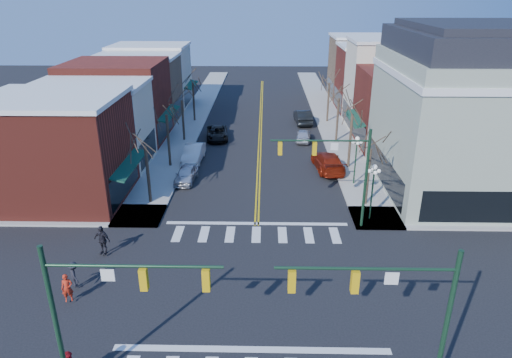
# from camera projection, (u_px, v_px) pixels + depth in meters

# --- Properties ---
(ground) EXTENTS (160.00, 160.00, 0.00)m
(ground) POSITION_uv_depth(u_px,v_px,m) (254.00, 290.00, 25.56)
(ground) COLOR black
(ground) RESTS_ON ground
(sidewalk_left) EXTENTS (3.50, 70.00, 0.15)m
(sidewalk_left) POSITION_uv_depth(u_px,v_px,m) (169.00, 162.00, 44.14)
(sidewalk_left) COLOR #9E9B93
(sidewalk_left) RESTS_ON ground
(sidewalk_right) EXTENTS (3.50, 70.00, 0.15)m
(sidewalk_right) POSITION_uv_depth(u_px,v_px,m) (350.00, 163.00, 43.82)
(sidewalk_right) COLOR #9E9B93
(sidewalk_right) RESTS_ON ground
(bldg_left_brick_a) EXTENTS (10.00, 8.50, 8.00)m
(bldg_left_brick_a) POSITION_uv_depth(u_px,v_px,m) (57.00, 151.00, 35.14)
(bldg_left_brick_a) COLOR maroon
(bldg_left_brick_a) RESTS_ON ground
(bldg_left_stucco_a) EXTENTS (10.00, 7.00, 7.50)m
(bldg_left_stucco_a) POSITION_uv_depth(u_px,v_px,m) (93.00, 127.00, 42.39)
(bldg_left_stucco_a) COLOR beige
(bldg_left_stucco_a) RESTS_ON ground
(bldg_left_brick_b) EXTENTS (10.00, 9.00, 8.50)m
(bldg_left_brick_b) POSITION_uv_depth(u_px,v_px,m) (118.00, 102.00, 49.57)
(bldg_left_brick_b) COLOR maroon
(bldg_left_brick_b) RESTS_ON ground
(bldg_left_tan) EXTENTS (10.00, 7.50, 7.80)m
(bldg_left_tan) POSITION_uv_depth(u_px,v_px,m) (138.00, 89.00, 57.32)
(bldg_left_tan) COLOR #8B6B4D
(bldg_left_tan) RESTS_ON ground
(bldg_left_stucco_b) EXTENTS (10.00, 8.00, 8.20)m
(bldg_left_stucco_b) POSITION_uv_depth(u_px,v_px,m) (152.00, 77.00, 64.39)
(bldg_left_stucco_b) COLOR beige
(bldg_left_stucco_b) RESTS_ON ground
(bldg_right_brick_a) EXTENTS (10.00, 8.50, 8.00)m
(bldg_right_brick_a) POSITION_uv_depth(u_px,v_px,m) (408.00, 109.00, 47.48)
(bldg_right_brick_a) COLOR maroon
(bldg_right_brick_a) RESTS_ON ground
(bldg_right_stucco) EXTENTS (10.00, 7.00, 10.00)m
(bldg_right_stucco) POSITION_uv_depth(u_px,v_px,m) (391.00, 85.00, 54.25)
(bldg_right_stucco) COLOR beige
(bldg_right_stucco) RESTS_ON ground
(bldg_right_brick_b) EXTENTS (10.00, 8.00, 8.50)m
(bldg_right_brick_b) POSITION_uv_depth(u_px,v_px,m) (376.00, 80.00, 61.45)
(bldg_right_brick_b) COLOR maroon
(bldg_right_brick_b) RESTS_ON ground
(bldg_right_tan) EXTENTS (10.00, 8.00, 9.00)m
(bldg_right_tan) POSITION_uv_depth(u_px,v_px,m) (364.00, 68.00, 68.74)
(bldg_right_tan) COLOR #8B6B4D
(bldg_right_tan) RESTS_ON ground
(victorian_corner) EXTENTS (12.25, 14.25, 13.30)m
(victorian_corner) POSITION_uv_depth(u_px,v_px,m) (467.00, 111.00, 36.06)
(victorian_corner) COLOR #9AA58F
(victorian_corner) RESTS_ON ground
(traffic_mast_near_left) EXTENTS (6.60, 0.28, 7.20)m
(traffic_mast_near_left) POSITION_uv_depth(u_px,v_px,m) (101.00, 304.00, 17.02)
(traffic_mast_near_left) COLOR #14331E
(traffic_mast_near_left) RESTS_ON ground
(traffic_mast_near_right) EXTENTS (6.60, 0.28, 7.20)m
(traffic_mast_near_right) POSITION_uv_depth(u_px,v_px,m) (399.00, 308.00, 16.81)
(traffic_mast_near_right) COLOR #14331E
(traffic_mast_near_right) RESTS_ON ground
(traffic_mast_far_right) EXTENTS (6.60, 0.28, 7.20)m
(traffic_mast_far_right) POSITION_uv_depth(u_px,v_px,m) (339.00, 165.00, 30.47)
(traffic_mast_far_right) COLOR #14331E
(traffic_mast_far_right) RESTS_ON ground
(lamppost_corner) EXTENTS (0.36, 0.36, 4.33)m
(lamppost_corner) POSITION_uv_depth(u_px,v_px,m) (373.00, 183.00, 32.11)
(lamppost_corner) COLOR #14331E
(lamppost_corner) RESTS_ON ground
(lamppost_midblock) EXTENTS (0.36, 0.36, 4.33)m
(lamppost_midblock) POSITION_uv_depth(u_px,v_px,m) (356.00, 152.00, 38.10)
(lamppost_midblock) COLOR #14331E
(lamppost_midblock) RESTS_ON ground
(tree_left_a) EXTENTS (0.24, 0.24, 4.76)m
(tree_left_a) POSITION_uv_depth(u_px,v_px,m) (148.00, 175.00, 34.94)
(tree_left_a) COLOR #382B21
(tree_left_a) RESTS_ON ground
(tree_left_b) EXTENTS (0.24, 0.24, 5.04)m
(tree_left_b) POSITION_uv_depth(u_px,v_px,m) (169.00, 141.00, 42.27)
(tree_left_b) COLOR #382B21
(tree_left_b) RESTS_ON ground
(tree_left_c) EXTENTS (0.24, 0.24, 4.55)m
(tree_left_c) POSITION_uv_depth(u_px,v_px,m) (183.00, 121.00, 49.74)
(tree_left_c) COLOR #382B21
(tree_left_c) RESTS_ON ground
(tree_left_d) EXTENTS (0.24, 0.24, 4.90)m
(tree_left_d) POSITION_uv_depth(u_px,v_px,m) (194.00, 102.00, 57.06)
(tree_left_d) COLOR #382B21
(tree_left_d) RESTS_ON ground
(tree_right_a) EXTENTS (0.24, 0.24, 4.62)m
(tree_right_a) POSITION_uv_depth(u_px,v_px,m) (368.00, 178.00, 34.66)
(tree_right_a) COLOR #382B21
(tree_right_a) RESTS_ON ground
(tree_right_b) EXTENTS (0.24, 0.24, 5.18)m
(tree_right_b) POSITION_uv_depth(u_px,v_px,m) (350.00, 142.00, 41.93)
(tree_right_b) COLOR #382B21
(tree_right_b) RESTS_ON ground
(tree_right_c) EXTENTS (0.24, 0.24, 4.83)m
(tree_right_c) POSITION_uv_depth(u_px,v_px,m) (337.00, 120.00, 49.38)
(tree_right_c) COLOR #382B21
(tree_right_c) RESTS_ON ground
(tree_right_d) EXTENTS (0.24, 0.24, 4.97)m
(tree_right_d) POSITION_uv_depth(u_px,v_px,m) (328.00, 103.00, 56.73)
(tree_right_d) COLOR #382B21
(tree_right_d) RESTS_ON ground
(car_left_near) EXTENTS (1.86, 4.07, 1.35)m
(car_left_near) POSITION_uv_depth(u_px,v_px,m) (186.00, 174.00, 39.67)
(car_left_near) COLOR silver
(car_left_near) RESTS_ON ground
(car_left_mid) EXTENTS (1.85, 4.87, 1.59)m
(car_left_mid) POSITION_uv_depth(u_px,v_px,m) (193.00, 153.00, 44.33)
(car_left_mid) COLOR silver
(car_left_mid) RESTS_ON ground
(car_left_far) EXTENTS (2.83, 5.20, 1.38)m
(car_left_far) POSITION_uv_depth(u_px,v_px,m) (217.00, 133.00, 50.91)
(car_left_far) COLOR black
(car_left_far) RESTS_ON ground
(car_right_near) EXTENTS (2.90, 5.90, 1.65)m
(car_right_near) POSITION_uv_depth(u_px,v_px,m) (328.00, 162.00, 42.14)
(car_right_near) COLOR maroon
(car_right_near) RESTS_ON ground
(car_right_mid) EXTENTS (2.03, 4.04, 1.32)m
(car_right_mid) POSITION_uv_depth(u_px,v_px,m) (303.00, 135.00, 50.24)
(car_right_mid) COLOR silver
(car_right_mid) RESTS_ON ground
(car_right_far) EXTENTS (2.15, 5.26, 1.70)m
(car_right_far) POSITION_uv_depth(u_px,v_px,m) (303.00, 117.00, 56.81)
(car_right_far) COLOR black
(car_right_far) RESTS_ON ground
(pedestrian_red_a) EXTENTS (0.68, 0.55, 1.62)m
(pedestrian_red_a) POSITION_uv_depth(u_px,v_px,m) (67.00, 288.00, 24.11)
(pedestrian_red_a) COLOR #B62513
(pedestrian_red_a) RESTS_ON sidewalk_left
(pedestrian_dark_a) EXTENTS (1.22, 0.80, 1.93)m
(pedestrian_dark_a) POSITION_uv_depth(u_px,v_px,m) (102.00, 240.00, 28.43)
(pedestrian_dark_a) COLOR black
(pedestrian_dark_a) RESTS_ON sidewalk_left
(pedestrian_dark_b) EXTENTS (1.04, 1.15, 1.54)m
(pedestrian_dark_b) POSITION_uv_depth(u_px,v_px,m) (74.00, 274.00, 25.33)
(pedestrian_dark_b) COLOR black
(pedestrian_dark_b) RESTS_ON sidewalk_left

